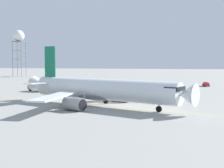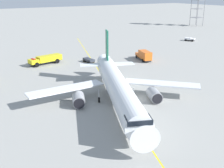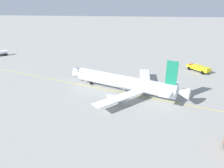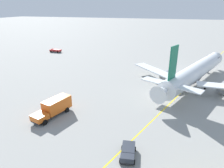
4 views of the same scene
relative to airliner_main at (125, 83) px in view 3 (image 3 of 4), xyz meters
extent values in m
plane|color=gray|center=(5.06, 0.01, -3.20)|extent=(600.00, 600.00, 0.00)
cylinder|color=silver|center=(-0.19, -0.45, 0.22)|extent=(16.74, 32.27, 4.19)
cone|color=silver|center=(-7.09, -16.88, 0.22)|extent=(4.83, 4.31, 3.98)
cone|color=silver|center=(6.83, 16.25, 0.52)|extent=(4.83, 5.07, 3.56)
cube|color=black|center=(-6.24, -14.85, 1.16)|extent=(4.21, 3.59, 0.70)
ellipsoid|color=slate|center=(0.45, 1.08, -0.93)|extent=(8.11, 12.49, 2.30)
cube|color=#146B4C|center=(5.47, 13.03, 5.72)|extent=(1.46, 3.04, 6.82)
cube|color=silver|center=(8.84, 11.62, 1.06)|extent=(6.19, 4.57, 0.20)
cube|color=silver|center=(2.11, 14.44, 1.06)|extent=(6.19, 4.57, 0.20)
cube|color=silver|center=(10.15, -1.25, -0.52)|extent=(13.25, 13.42, 0.28)
cube|color=silver|center=(-8.00, 6.37, -0.52)|extent=(15.50, 3.36, 0.28)
cylinder|color=gray|center=(7.00, -2.75, -1.96)|extent=(3.74, 4.57, 2.39)
cylinder|color=black|center=(6.22, -4.62, -1.96)|extent=(1.93, 0.93, 2.03)
cylinder|color=gray|center=(-6.87, 3.07, -1.96)|extent=(3.74, 4.57, 2.39)
cylinder|color=black|center=(-7.65, 1.21, -1.96)|extent=(1.93, 0.93, 2.03)
cylinder|color=#9EA0A5|center=(-5.08, -12.10, -1.58)|extent=(0.20, 0.20, 2.13)
cylinder|color=black|center=(-5.08, -12.10, -2.65)|extent=(0.70, 1.13, 1.10)
cylinder|color=#9EA0A5|center=(3.68, -0.28, -1.58)|extent=(0.20, 0.20, 2.13)
cylinder|color=black|center=(3.68, -0.28, -2.65)|extent=(0.70, 1.13, 1.10)
cylinder|color=#9EA0A5|center=(-2.77, 2.43, -1.58)|extent=(0.20, 0.20, 2.13)
cylinder|color=black|center=(-2.77, 2.43, -2.65)|extent=(0.70, 1.13, 1.10)
cube|color=#232326|center=(-24.12, 28.68, -2.40)|extent=(9.31, 8.06, 0.20)
cube|color=yellow|center=(-27.05, 26.39, -1.70)|extent=(3.72, 3.82, 1.20)
cube|color=black|center=(-27.92, 25.71, -1.52)|extent=(1.60, 2.02, 0.67)
cube|color=yellow|center=(-23.09, 29.48, -1.50)|extent=(7.54, 6.81, 1.60)
cube|color=red|center=(-27.05, 26.39, -1.00)|extent=(1.76, 2.01, 0.16)
cylinder|color=black|center=(-25.91, 25.39, -2.50)|extent=(1.28, 1.08, 1.40)
cylinder|color=black|center=(-27.75, 27.73, -2.50)|extent=(1.28, 1.08, 1.40)
cylinder|color=black|center=(-20.72, 29.45, -2.50)|extent=(1.28, 1.08, 1.40)
cylinder|color=black|center=(-22.55, 31.80, -2.50)|extent=(1.28, 1.08, 1.40)
cylinder|color=silver|center=(-39.02, -66.53, -1.39)|extent=(5.27, 5.57, 2.12)
cylinder|color=black|center=(-38.93, -64.70, -2.65)|extent=(0.94, 1.01, 1.10)
cylinder|color=black|center=(-40.85, -66.40, -2.65)|extent=(0.94, 1.01, 1.10)
cube|color=yellow|center=(1.11, 1.16, -3.19)|extent=(49.56, 144.39, 0.01)
camera|label=1|loc=(-60.95, -15.94, 5.84)|focal=50.62mm
camera|label=2|loc=(-27.35, -41.97, 18.11)|focal=44.33mm
camera|label=3|loc=(62.95, 2.84, 25.14)|focal=34.34mm
camera|label=4|loc=(5.50, 53.84, 16.25)|focal=32.40mm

